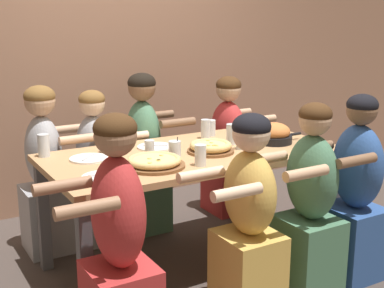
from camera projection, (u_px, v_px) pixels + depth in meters
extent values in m
plane|color=#423833|center=(192.00, 261.00, 3.65)|extent=(18.00, 18.00, 0.00)
cube|color=#9E7056|center=(104.00, 18.00, 4.48)|extent=(10.00, 0.06, 3.20)
cube|color=tan|center=(192.00, 154.00, 3.46)|extent=(1.88, 0.92, 0.04)
cube|color=#4C4C51|center=(85.00, 265.00, 2.79)|extent=(0.07, 0.07, 0.73)
cube|color=#4C4C51|center=(333.00, 205.00, 3.65)|extent=(0.07, 0.07, 0.73)
cube|color=#4C4C51|center=(44.00, 216.00, 3.46)|extent=(0.07, 0.07, 0.73)
cube|color=#4C4C51|center=(261.00, 175.00, 4.33)|extent=(0.07, 0.07, 0.73)
cylinder|color=brown|center=(211.00, 151.00, 3.44)|extent=(0.30, 0.30, 0.02)
torus|color=#DBB26B|center=(211.00, 145.00, 3.43)|extent=(0.27, 0.27, 0.04)
cylinder|color=#E5C675|center=(211.00, 147.00, 3.43)|extent=(0.22, 0.22, 0.04)
cylinder|color=#E5C166|center=(209.00, 145.00, 3.37)|extent=(0.02, 0.02, 0.01)
cylinder|color=#E5C166|center=(208.00, 140.00, 3.50)|extent=(0.02, 0.02, 0.01)
cylinder|color=#E5C166|center=(214.00, 145.00, 3.37)|extent=(0.02, 0.02, 0.01)
cylinder|color=#E5C166|center=(216.00, 145.00, 3.37)|extent=(0.02, 0.02, 0.01)
cylinder|color=#E5C166|center=(211.00, 142.00, 3.45)|extent=(0.02, 0.02, 0.01)
cylinder|color=#E5C166|center=(205.00, 146.00, 3.36)|extent=(0.02, 0.02, 0.01)
cylinder|color=brown|center=(154.00, 165.00, 3.11)|extent=(0.36, 0.36, 0.02)
torus|color=#DBB26B|center=(154.00, 160.00, 3.11)|extent=(0.31, 0.31, 0.04)
cylinder|color=#E5C675|center=(154.00, 161.00, 3.11)|extent=(0.27, 0.27, 0.03)
cylinder|color=#E5C166|center=(161.00, 155.00, 3.17)|extent=(0.02, 0.02, 0.01)
cylinder|color=#E5C166|center=(149.00, 158.00, 3.10)|extent=(0.02, 0.02, 0.01)
cylinder|color=#E5C166|center=(158.00, 160.00, 3.07)|extent=(0.02, 0.02, 0.01)
cylinder|color=#E5C166|center=(150.00, 163.00, 3.01)|extent=(0.02, 0.02, 0.01)
cylinder|color=#E5C166|center=(159.00, 160.00, 3.06)|extent=(0.02, 0.02, 0.01)
cylinder|color=black|center=(274.00, 139.00, 3.68)|extent=(0.25, 0.25, 0.05)
cylinder|color=black|center=(294.00, 134.00, 3.77)|extent=(0.11, 0.02, 0.02)
ellipsoid|color=#C17038|center=(274.00, 131.00, 3.67)|extent=(0.22, 0.22, 0.12)
cylinder|color=white|center=(89.00, 159.00, 3.27)|extent=(0.23, 0.23, 0.01)
cube|color=#B7B7BC|center=(89.00, 157.00, 3.27)|extent=(0.13, 0.12, 0.01)
cylinder|color=white|center=(103.00, 177.00, 2.91)|extent=(0.24, 0.24, 0.01)
cube|color=#B7B7BC|center=(103.00, 175.00, 2.91)|extent=(0.16, 0.08, 0.01)
cylinder|color=white|center=(254.00, 129.00, 4.08)|extent=(0.21, 0.21, 0.01)
cube|color=#B7B7BC|center=(254.00, 128.00, 4.07)|extent=(0.08, 0.14, 0.01)
cylinder|color=white|center=(155.00, 147.00, 3.55)|extent=(0.24, 0.24, 0.01)
cube|color=#B7B7BC|center=(155.00, 146.00, 3.55)|extent=(0.15, 0.09, 0.01)
cylinder|color=silver|center=(175.00, 149.00, 3.32)|extent=(0.08, 0.08, 0.10)
cylinder|color=#1EA8DB|center=(175.00, 151.00, 3.32)|extent=(0.07, 0.07, 0.07)
cylinder|color=black|center=(177.00, 147.00, 3.33)|extent=(0.01, 0.02, 0.13)
cylinder|color=silver|center=(232.00, 134.00, 3.64)|extent=(0.08, 0.08, 0.14)
cylinder|color=silver|center=(232.00, 138.00, 3.65)|extent=(0.07, 0.07, 0.08)
cylinder|color=silver|center=(107.00, 143.00, 3.42)|extent=(0.08, 0.08, 0.12)
cylinder|color=silver|center=(108.00, 146.00, 3.43)|extent=(0.07, 0.07, 0.08)
cylinder|color=silver|center=(252.00, 149.00, 3.30)|extent=(0.07, 0.07, 0.11)
cylinder|color=silver|center=(251.00, 153.00, 3.30)|extent=(0.06, 0.06, 0.06)
cylinder|color=silver|center=(44.00, 145.00, 3.33)|extent=(0.07, 0.07, 0.14)
cylinder|color=silver|center=(44.00, 148.00, 3.33)|extent=(0.06, 0.06, 0.11)
cylinder|color=silver|center=(210.00, 128.00, 3.89)|extent=(0.08, 0.08, 0.12)
cylinder|color=black|center=(210.00, 130.00, 3.89)|extent=(0.07, 0.07, 0.08)
cylinder|color=silver|center=(242.00, 141.00, 3.51)|extent=(0.07, 0.07, 0.10)
cylinder|color=black|center=(242.00, 143.00, 3.51)|extent=(0.06, 0.06, 0.08)
cylinder|color=silver|center=(150.00, 148.00, 3.35)|extent=(0.06, 0.06, 0.10)
cylinder|color=silver|center=(150.00, 150.00, 3.35)|extent=(0.05, 0.05, 0.08)
cylinder|color=silver|center=(200.00, 155.00, 3.13)|extent=(0.07, 0.07, 0.13)
cylinder|color=black|center=(200.00, 158.00, 3.13)|extent=(0.06, 0.06, 0.09)
cylinder|color=silver|center=(206.00, 129.00, 3.80)|extent=(0.07, 0.07, 0.14)
cube|color=#B22D2D|center=(227.00, 184.00, 4.53)|extent=(0.32, 0.34, 0.47)
ellipsoid|color=#B22D2D|center=(228.00, 130.00, 4.41)|extent=(0.24, 0.36, 0.48)
sphere|color=tan|center=(229.00, 89.00, 4.33)|extent=(0.20, 0.20, 0.20)
ellipsoid|color=#422814|center=(229.00, 85.00, 4.32)|extent=(0.21, 0.21, 0.14)
cylinder|color=tan|center=(237.00, 113.00, 4.63)|extent=(0.28, 0.06, 0.06)
cylinder|color=tan|center=(261.00, 120.00, 4.35)|extent=(0.28, 0.06, 0.06)
cube|color=#99999E|center=(48.00, 218.00, 3.78)|extent=(0.32, 0.34, 0.47)
ellipsoid|color=#99999E|center=(43.00, 152.00, 3.66)|extent=(0.24, 0.36, 0.51)
sphere|color=tan|center=(40.00, 101.00, 3.57)|extent=(0.21, 0.21, 0.21)
ellipsoid|color=brown|center=(39.00, 96.00, 3.57)|extent=(0.21, 0.21, 0.14)
cylinder|color=tan|center=(64.00, 129.00, 3.88)|extent=(0.28, 0.06, 0.06)
cylinder|color=tan|center=(80.00, 139.00, 3.59)|extent=(0.28, 0.06, 0.06)
cube|color=#477556|center=(144.00, 200.00, 4.15)|extent=(0.32, 0.34, 0.47)
ellipsoid|color=#477556|center=(143.00, 136.00, 4.02)|extent=(0.24, 0.36, 0.55)
sphere|color=brown|center=(142.00, 87.00, 3.93)|extent=(0.21, 0.21, 0.21)
ellipsoid|color=black|center=(142.00, 83.00, 3.93)|extent=(0.21, 0.21, 0.14)
cylinder|color=brown|center=(157.00, 115.00, 4.24)|extent=(0.28, 0.06, 0.06)
cylinder|color=brown|center=(178.00, 123.00, 3.95)|extent=(0.28, 0.06, 0.06)
cube|color=gold|center=(248.00, 272.00, 3.00)|extent=(0.32, 0.34, 0.47)
ellipsoid|color=gold|center=(250.00, 193.00, 2.89)|extent=(0.24, 0.36, 0.47)
sphere|color=beige|center=(251.00, 133.00, 2.81)|extent=(0.20, 0.20, 0.20)
ellipsoid|color=black|center=(252.00, 126.00, 2.80)|extent=(0.21, 0.21, 0.14)
cylinder|color=beige|center=(237.00, 192.00, 2.62)|extent=(0.28, 0.06, 0.06)
cylinder|color=beige|center=(201.00, 174.00, 2.91)|extent=(0.28, 0.06, 0.06)
cube|color=#2D5193|center=(352.00, 241.00, 3.40)|extent=(0.32, 0.34, 0.47)
ellipsoid|color=#2D5193|center=(358.00, 166.00, 3.28)|extent=(0.24, 0.36, 0.53)
sphere|color=brown|center=(362.00, 110.00, 3.20)|extent=(0.19, 0.19, 0.19)
ellipsoid|color=black|center=(362.00, 105.00, 3.19)|extent=(0.19, 0.19, 0.13)
cylinder|color=brown|center=(356.00, 161.00, 3.01)|extent=(0.28, 0.06, 0.06)
cylinder|color=brown|center=(314.00, 148.00, 3.30)|extent=(0.28, 0.06, 0.06)
cube|color=#99999E|center=(97.00, 209.00, 3.96)|extent=(0.32, 0.34, 0.47)
ellipsoid|color=#99999E|center=(94.00, 148.00, 3.84)|extent=(0.24, 0.36, 0.47)
sphere|color=beige|center=(92.00, 103.00, 3.76)|extent=(0.18, 0.18, 0.18)
ellipsoid|color=brown|center=(92.00, 99.00, 3.76)|extent=(0.19, 0.19, 0.13)
cylinder|color=beige|center=(111.00, 128.00, 4.06)|extent=(0.28, 0.06, 0.06)
cylinder|color=beige|center=(130.00, 137.00, 3.78)|extent=(0.28, 0.06, 0.06)
cube|color=#477556|center=(308.00, 254.00, 3.22)|extent=(0.32, 0.34, 0.47)
ellipsoid|color=#477556|center=(312.00, 177.00, 3.10)|extent=(0.24, 0.36, 0.51)
sphere|color=tan|center=(315.00, 120.00, 3.02)|extent=(0.19, 0.19, 0.19)
ellipsoid|color=#422814|center=(316.00, 114.00, 3.01)|extent=(0.19, 0.19, 0.13)
cylinder|color=tan|center=(306.00, 173.00, 2.83)|extent=(0.28, 0.06, 0.06)
cylinder|color=tan|center=(266.00, 158.00, 3.12)|extent=(0.28, 0.06, 0.06)
ellipsoid|color=#B22D2D|center=(118.00, 212.00, 2.50)|extent=(0.24, 0.36, 0.55)
sphere|color=#9E7051|center=(115.00, 136.00, 2.41)|extent=(0.20, 0.20, 0.20)
ellipsoid|color=#422814|center=(115.00, 128.00, 2.41)|extent=(0.20, 0.20, 0.14)
cylinder|color=#9E7051|center=(87.00, 208.00, 2.23)|extent=(0.28, 0.06, 0.06)
cylinder|color=#9E7051|center=(63.00, 186.00, 2.52)|extent=(0.28, 0.06, 0.06)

